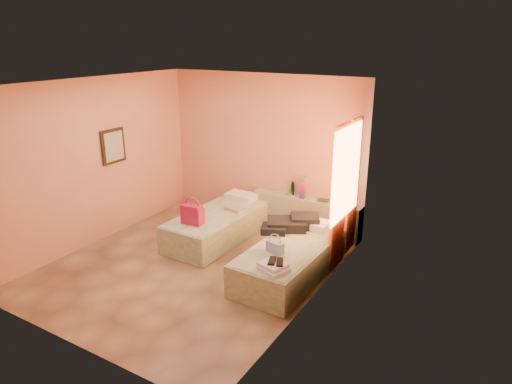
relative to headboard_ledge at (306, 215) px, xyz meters
The scene contains 16 objects.
ground 2.34m from the headboard_ledge, 114.90° to the right, with size 4.50×4.50×0.00m, color tan.
room_walls 2.25m from the headboard_ledge, 116.65° to the right, with size 4.02×4.51×2.81m.
headboard_ledge is the anchor object (origin of this frame).
bed_left 1.63m from the headboard_ledge, 137.65° to the right, with size 0.90×2.00×0.50m, color beige.
bed_right 1.71m from the headboard_ledge, 73.38° to the right, with size 0.90×2.00×0.50m, color beige.
water_bottle 0.54m from the headboard_ledge, behind, with size 0.07×0.07×0.24m, color #133519.
rainbow_box 0.53m from the headboard_ledge, 163.29° to the right, with size 0.09×0.09×0.40m, color #B81641.
small_dish 0.49m from the headboard_ledge, behind, with size 0.10×0.10×0.03m, color #51956B.
green_book 0.46m from the headboard_ledge, ahead, with size 0.19×0.13×0.03m, color #254527.
flower_vase 0.85m from the headboard_ledge, ahead, with size 0.21×0.21×0.27m, color silver.
magenta_handbag 2.14m from the headboard_ledge, 126.89° to the right, with size 0.35×0.20×0.33m, color #B81641.
khaki_garment 1.30m from the headboard_ledge, 141.14° to the right, with size 0.32×0.26×0.06m, color tan.
clothes_pile 1.15m from the headboard_ledge, 79.22° to the right, with size 0.65×0.65×0.20m, color black.
blue_handbag 2.01m from the headboard_ledge, 78.25° to the right, with size 0.26×0.11×0.17m, color #4556A7.
towel_stack 2.51m from the headboard_ledge, 75.23° to the right, with size 0.35×0.30×0.10m, color white.
sandal_pair 2.47m from the headboard_ledge, 74.85° to the right, with size 0.17×0.23×0.02m, color black.
Camera 1 is at (4.12, -5.01, 3.41)m, focal length 32.00 mm.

